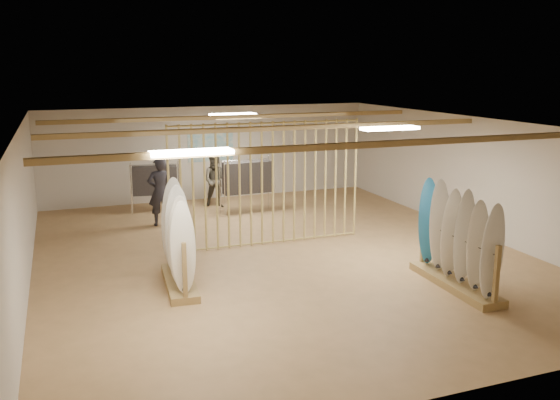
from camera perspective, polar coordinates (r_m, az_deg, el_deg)
name	(u,v)px	position (r m, az deg, el deg)	size (l,w,h in m)	color
floor	(280,254)	(12.84, 0.00, -5.23)	(12.00, 12.00, 0.00)	#AC8353
ceiling	(280,124)	(12.27, 0.00, 7.31)	(12.00, 12.00, 0.00)	gray
wall_back	(211,153)	(18.14, -6.70, 4.52)	(12.00, 12.00, 0.00)	beige
wall_front	(458,288)	(7.38, 16.77, -8.09)	(12.00, 12.00, 0.00)	beige
wall_left	(23,210)	(11.74, -23.50, -0.93)	(12.00, 12.00, 0.00)	beige
wall_right	(475,176)	(14.96, 18.26, 2.23)	(12.00, 12.00, 0.00)	beige
ceiling_slats	(280,128)	(12.28, 0.00, 6.94)	(9.50, 6.12, 0.10)	#9C7D47
light_panels	(280,127)	(12.28, 0.00, 7.03)	(1.20, 0.35, 0.06)	white
bamboo_partition	(267,184)	(13.22, -1.22, 1.56)	(4.45, 0.05, 2.78)	tan
poster	(211,146)	(18.09, -6.70, 5.14)	(1.40, 0.03, 0.90)	teal
rack_left	(178,254)	(11.00, -9.75, -5.11)	(0.65, 1.96, 1.83)	#9C7D47
rack_right	(457,254)	(11.25, 16.63, -4.98)	(0.59, 2.33, 1.86)	#9C7D47
clothing_rack_a	(155,180)	(16.64, -11.95, 1.86)	(1.28, 0.51, 1.39)	silver
clothing_rack_b	(247,177)	(16.25, -3.20, 2.19)	(1.43, 0.42, 1.53)	silver
shopper_a	(160,187)	(15.24, -11.46, 1.25)	(0.73, 0.49, 1.99)	#232229
shopper_b	(216,177)	(17.00, -6.18, 2.19)	(0.84, 0.66, 1.75)	#3D392F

